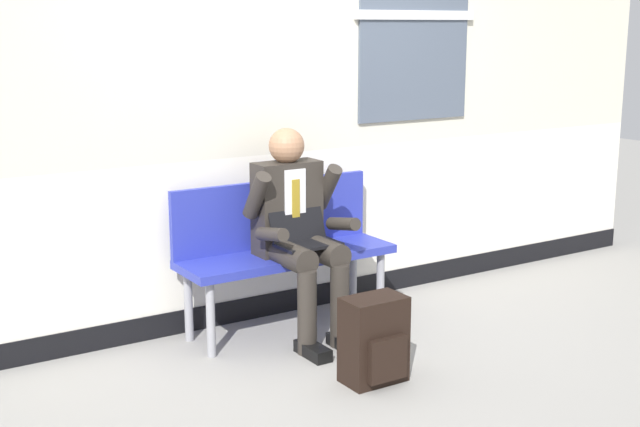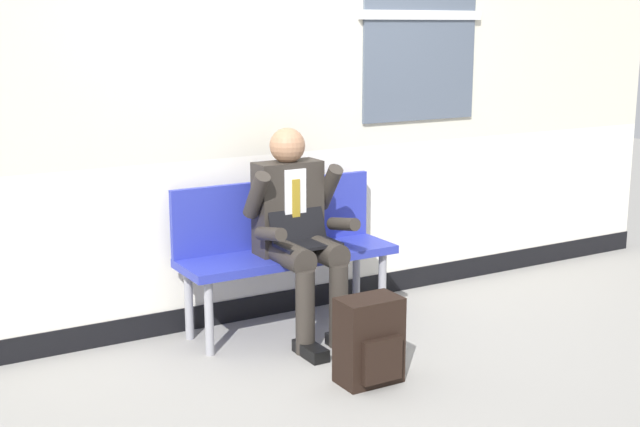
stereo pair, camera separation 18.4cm
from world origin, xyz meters
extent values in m
plane|color=gray|center=(0.00, 0.00, 0.00)|extent=(18.00, 18.00, 0.00)
cube|color=silver|center=(0.00, 0.67, 0.59)|extent=(6.28, 0.12, 0.90)
cube|color=black|center=(0.00, 0.67, 0.07)|extent=(6.28, 0.14, 0.14)
cube|color=#4C5666|center=(0.95, 0.60, 1.88)|extent=(0.91, 0.02, 1.39)
cube|color=silver|center=(0.95, 0.59, 1.88)|extent=(0.99, 0.03, 0.06)
cube|color=#28339E|center=(-0.21, 0.32, 0.46)|extent=(1.33, 0.42, 0.05)
cube|color=#28339E|center=(-0.21, 0.50, 0.69)|extent=(1.33, 0.04, 0.41)
cylinder|color=gray|center=(-0.80, 0.17, 0.22)|extent=(0.05, 0.05, 0.44)
cylinder|color=gray|center=(-0.80, 0.47, 0.22)|extent=(0.05, 0.05, 0.44)
cylinder|color=gray|center=(0.38, 0.17, 0.22)|extent=(0.05, 0.05, 0.44)
cylinder|color=gray|center=(0.38, 0.47, 0.22)|extent=(0.05, 0.05, 0.44)
cylinder|color=#2D2823|center=(-0.32, 0.11, 0.53)|extent=(0.15, 0.40, 0.15)
cylinder|color=#2D2823|center=(-0.32, -0.08, 0.24)|extent=(0.11, 0.11, 0.49)
cube|color=black|center=(-0.32, -0.14, 0.04)|extent=(0.10, 0.26, 0.07)
cylinder|color=#2D2823|center=(-0.10, 0.11, 0.53)|extent=(0.15, 0.40, 0.15)
cylinder|color=#2D2823|center=(-0.10, -0.08, 0.24)|extent=(0.11, 0.11, 0.49)
cube|color=black|center=(-0.10, -0.14, 0.04)|extent=(0.10, 0.26, 0.07)
cube|color=#2D2823|center=(-0.21, 0.32, 0.76)|extent=(0.40, 0.18, 0.55)
cube|color=silver|center=(-0.21, 0.22, 0.81)|extent=(0.14, 0.01, 0.39)
cube|color=olive|center=(-0.21, 0.21, 0.78)|extent=(0.05, 0.01, 0.33)
sphere|color=#9E7051|center=(-0.21, 0.32, 1.13)|extent=(0.21, 0.21, 0.21)
cylinder|color=#2D2823|center=(-0.45, 0.25, 0.87)|extent=(0.09, 0.25, 0.30)
cylinder|color=#2D2823|center=(-0.45, 0.08, 0.68)|extent=(0.08, 0.27, 0.12)
cylinder|color=#2D2823|center=(0.03, 0.25, 0.87)|extent=(0.09, 0.25, 0.30)
cylinder|color=#2D2823|center=(0.03, 0.08, 0.68)|extent=(0.08, 0.27, 0.12)
cube|color=black|center=(-0.21, 0.08, 0.59)|extent=(0.36, 0.22, 0.02)
cube|color=black|center=(-0.21, 0.21, 0.70)|extent=(0.36, 0.08, 0.21)
cube|color=black|center=(-0.23, -0.60, 0.23)|extent=(0.32, 0.20, 0.46)
cube|color=black|center=(-0.23, -0.72, 0.16)|extent=(0.23, 0.04, 0.23)
camera|label=1|loc=(-2.73, -3.99, 1.82)|focal=48.32mm
camera|label=2|loc=(-2.58, -4.09, 1.82)|focal=48.32mm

